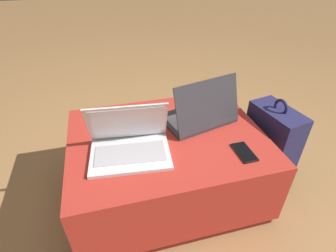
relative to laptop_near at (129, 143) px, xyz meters
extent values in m
plane|color=#9E7042|center=(0.20, 0.08, -0.46)|extent=(14.00, 14.00, 0.00)
cube|color=maroon|center=(0.20, 0.08, -0.43)|extent=(0.95, 0.73, 0.05)
cube|color=#B22D23|center=(0.20, 0.08, -0.23)|extent=(0.99, 0.76, 0.35)
cube|color=silver|center=(0.00, -0.03, -0.04)|extent=(0.39, 0.29, 0.02)
cube|color=#B2B2B7|center=(0.00, -0.03, -0.03)|extent=(0.33, 0.17, 0.00)
cube|color=silver|center=(0.01, 0.05, 0.08)|extent=(0.37, 0.15, 0.24)
cube|color=white|center=(0.00, 0.05, 0.08)|extent=(0.33, 0.13, 0.21)
cube|color=#333338|center=(0.40, 0.18, -0.04)|extent=(0.42, 0.34, 0.02)
cube|color=#9E9EA3|center=(0.40, 0.19, -0.03)|extent=(0.35, 0.21, 0.00)
cube|color=#333338|center=(0.42, 0.09, 0.09)|extent=(0.38, 0.17, 0.25)
cube|color=white|center=(0.42, 0.10, 0.09)|extent=(0.34, 0.14, 0.22)
cube|color=black|center=(0.52, -0.14, -0.05)|extent=(0.08, 0.14, 0.01)
cube|color=black|center=(0.52, -0.14, -0.04)|extent=(0.07, 0.13, 0.00)
cube|color=#23234C|center=(0.82, 0.05, -0.22)|extent=(0.21, 0.33, 0.48)
cube|color=#1E1E41|center=(0.92, 0.07, -0.31)|extent=(0.10, 0.25, 0.21)
torus|color=#23234C|center=(0.82, 0.05, 0.04)|extent=(0.03, 0.09, 0.09)
camera|label=1|loc=(-0.07, -0.96, 0.76)|focal=28.00mm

